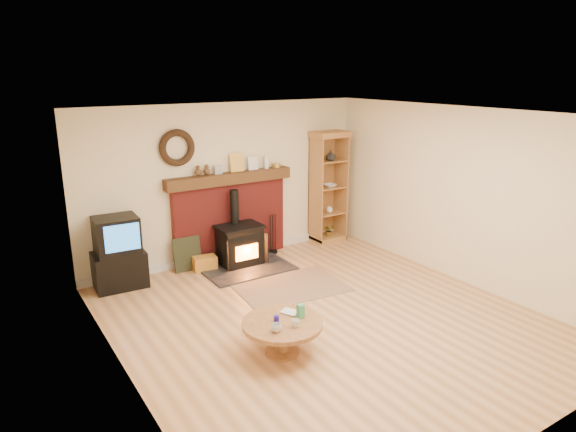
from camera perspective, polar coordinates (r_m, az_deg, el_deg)
ground at (r=6.76m, az=4.17°, el=-11.36°), size 5.50×5.50×0.00m
room_shell at (r=6.23m, az=3.83°, el=3.12°), size 5.02×5.52×2.61m
chimney_breast at (r=8.60m, az=-6.44°, el=0.37°), size 2.20×0.22×1.78m
wood_stove at (r=8.39m, az=-5.28°, el=-3.41°), size 1.40×1.00×1.24m
area_rug at (r=7.65m, az=0.32°, el=-7.88°), size 1.65×1.21×0.01m
tv_unit at (r=7.88m, az=-18.33°, el=-4.03°), size 0.76×0.55×1.07m
curio_cabinet at (r=9.44m, az=4.41°, el=3.21°), size 0.65×0.47×2.04m
firelog_box at (r=8.34m, az=-9.23°, el=-5.22°), size 0.39×0.28×0.23m
leaning_painting at (r=8.33m, az=-11.13°, el=-4.16°), size 0.45×0.12×0.54m
fire_tools at (r=8.99m, az=-1.68°, el=-3.30°), size 0.16×0.16×0.70m
coffee_table at (r=5.87m, az=-0.61°, el=-12.31°), size 0.91×0.91×0.55m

